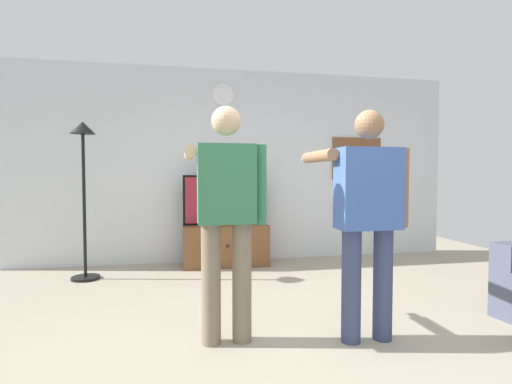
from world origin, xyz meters
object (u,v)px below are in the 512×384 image
Objects in this scene: wall_clock at (223,95)px; floor_lamp at (83,167)px; tv_stand at (226,245)px; person_standing_nearer_lamp at (226,210)px; television at (225,200)px; framed_picture at (356,159)px; person_standing_nearer_couch at (367,210)px.

wall_clock is 0.16× the size of floor_lamp.
floor_lamp is (-1.69, -0.36, 1.04)m from tv_stand.
tv_stand is 2.09m from wall_clock.
person_standing_nearer_lamp is at bearing -96.36° from tv_stand.
television is 3.80× the size of wall_clock.
television is at bearing 13.53° from floor_lamp.
wall_clock is (-0.00, 0.24, 1.46)m from television.
wall_clock reaches higher than tv_stand.
wall_clock is at bearing 21.04° from floor_lamp.
television is at bearing 83.76° from person_standing_nearer_lamp.
framed_picture is (2.02, 0.00, -0.88)m from wall_clock.
framed_picture is 3.53m from person_standing_nearer_lamp.
person_standing_nearer_couch is (-1.26, -2.81, -0.51)m from framed_picture.
wall_clock is (0.00, 0.29, 2.07)m from tv_stand.
person_standing_nearer_lamp is (-0.26, -2.64, -1.38)m from wall_clock.
television is (0.00, 0.05, 0.61)m from tv_stand.
wall_clock is 2.08m from floor_lamp.
framed_picture reaches higher than person_standing_nearer_lamp.
framed_picture is 0.46× the size of person_standing_nearer_couch.
wall_clock reaches higher than floor_lamp.
tv_stand is 3.82× the size of wall_clock.
person_standing_nearer_couch is (1.01, -0.17, -0.01)m from person_standing_nearer_lamp.
person_standing_nearer_couch is (0.75, -2.80, -1.38)m from wall_clock.
television is at bearing 90.00° from tv_stand.
floor_lamp is 2.47m from person_standing_nearer_lamp.
television is 2.11m from framed_picture.
person_standing_nearer_lamp reaches higher than television.
person_standing_nearer_couch reaches higher than television.
person_standing_nearer_couch is at bearing -73.36° from tv_stand.
wall_clock is at bearing 90.00° from television.
person_standing_nearer_lamp is (-0.26, -2.39, 0.08)m from television.
floor_lamp is at bearing -167.97° from tv_stand.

